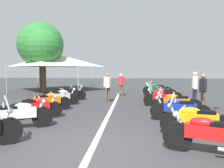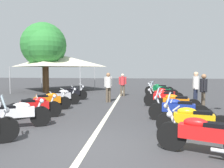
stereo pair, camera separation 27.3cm
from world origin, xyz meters
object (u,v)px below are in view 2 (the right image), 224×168
(motorcycle_right_row_6, at_px, (161,91))
(roadside_tree_1, at_px, (44,45))
(traffic_cone_0, at_px, (36,100))
(bystander_3, at_px, (108,85))
(motorcycle_right_row_1, at_px, (192,120))
(motorcycle_right_row_3, at_px, (175,103))
(motorcycle_left_row_1, at_px, (16,114))
(motorcycle_right_row_2, at_px, (177,109))
(motorcycle_left_row_2, at_px, (35,107))
(motorcycle_right_row_0, at_px, (203,135))
(motorcycle_left_row_5, at_px, (71,93))
(motorcycle_right_row_7, at_px, (159,89))
(roadside_tree_0, at_px, (46,48))
(event_tent, at_px, (57,60))
(motorcycle_right_row_4, at_px, (164,98))
(motorcycle_right_row_5, at_px, (164,94))
(bystander_2, at_px, (204,89))
(motorcycle_left_row_4, at_px, (61,97))
(bystander_0, at_px, (196,86))
(bystander_1, at_px, (123,83))
(motorcycle_left_row_3, at_px, (48,101))

(motorcycle_right_row_6, bearing_deg, roadside_tree_1, 0.13)
(traffic_cone_0, xyz_separation_m, bystander_3, (1.43, -3.60, 0.69))
(motorcycle_right_row_1, distance_m, traffic_cone_0, 8.16)
(motorcycle_right_row_3, bearing_deg, bystander_3, -30.68)
(motorcycle_right_row_3, xyz_separation_m, bystander_3, (2.88, 3.23, 0.52))
(motorcycle_left_row_1, distance_m, motorcycle_right_row_2, 5.47)
(motorcycle_left_row_1, relative_size, motorcycle_left_row_2, 1.07)
(motorcycle_right_row_0, bearing_deg, motorcycle_right_row_1, -72.42)
(motorcycle_left_row_1, height_order, motorcycle_left_row_5, motorcycle_left_row_1)
(motorcycle_left_row_1, bearing_deg, roadside_tree_1, 81.61)
(motorcycle_left_row_1, height_order, motorcycle_right_row_1, motorcycle_right_row_1)
(motorcycle_left_row_5, height_order, motorcycle_right_row_7, motorcycle_right_row_7)
(roadside_tree_0, xyz_separation_m, event_tent, (2.06, -0.11, -0.90))
(motorcycle_left_row_2, relative_size, motorcycle_right_row_1, 0.92)
(motorcycle_left_row_1, height_order, motorcycle_right_row_0, motorcycle_right_row_0)
(motorcycle_right_row_4, height_order, motorcycle_right_row_5, motorcycle_right_row_5)
(motorcycle_right_row_5, xyz_separation_m, bystander_2, (-2.03, -1.53, 0.51))
(motorcycle_right_row_5, distance_m, motorcycle_right_row_7, 3.23)
(motorcycle_left_row_1, xyz_separation_m, motorcycle_right_row_0, (-1.59, -5.23, -0.00))
(motorcycle_right_row_4, relative_size, motorcycle_right_row_7, 1.00)
(roadside_tree_0, relative_size, event_tent, 0.81)
(motorcycle_left_row_4, bearing_deg, bystander_0, -19.06)
(motorcycle_right_row_2, height_order, motorcycle_right_row_3, motorcycle_right_row_2)
(traffic_cone_0, distance_m, bystander_1, 6.05)
(bystander_0, xyz_separation_m, roadside_tree_1, (5.82, 10.59, 2.81))
(motorcycle_left_row_2, xyz_separation_m, event_tent, (10.43, 3.02, 2.20))
(motorcycle_left_row_1, distance_m, motorcycle_right_row_3, 6.14)
(motorcycle_right_row_3, bearing_deg, roadside_tree_0, -27.70)
(bystander_0, relative_size, roadside_tree_1, 0.31)
(motorcycle_left_row_2, xyz_separation_m, motorcycle_right_row_5, (4.61, -5.39, 0.01))
(motorcycle_right_row_5, height_order, traffic_cone_0, motorcycle_right_row_5)
(bystander_3, bearing_deg, motorcycle_left_row_2, -74.05)
(motorcycle_right_row_2, distance_m, bystander_2, 2.99)
(motorcycle_left_row_2, bearing_deg, roadside_tree_1, 84.69)
(motorcycle_right_row_2, bearing_deg, motorcycle_left_row_3, -3.30)
(traffic_cone_0, relative_size, bystander_3, 0.37)
(motorcycle_left_row_1, bearing_deg, bystander_0, 8.55)
(roadside_tree_1, bearing_deg, motorcycle_right_row_4, -124.63)
(motorcycle_left_row_5, distance_m, bystander_2, 7.36)
(motorcycle_left_row_5, xyz_separation_m, motorcycle_right_row_1, (-6.47, -5.46, 0.02))
(motorcycle_left_row_2, distance_m, roadside_tree_1, 10.67)
(motorcycle_right_row_4, bearing_deg, bystander_0, -157.83)
(motorcycle_right_row_6, bearing_deg, bystander_2, 129.71)
(motorcycle_left_row_4, bearing_deg, motorcycle_right_row_6, 7.59)
(event_tent, bearing_deg, bystander_3, -139.13)
(motorcycle_right_row_7, height_order, traffic_cone_0, motorcycle_right_row_7)
(motorcycle_left_row_5, distance_m, roadside_tree_1, 6.79)
(motorcycle_left_row_1, relative_size, motorcycle_left_row_5, 1.09)
(motorcycle_left_row_1, bearing_deg, motorcycle_right_row_3, 0.22)
(motorcycle_left_row_4, xyz_separation_m, bystander_0, (0.47, -6.94, 0.58))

